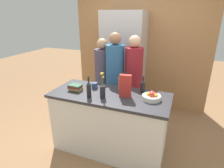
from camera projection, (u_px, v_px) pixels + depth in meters
ground_plane at (110, 147)px, 2.96m from camera, size 14.00×14.00×0.00m
kitchen_island at (110, 122)px, 2.79m from camera, size 1.68×0.72×0.92m
back_wall_wood at (140, 47)px, 4.01m from camera, size 2.88×0.12×2.60m
refrigerator at (124, 63)px, 3.88m from camera, size 0.82×0.62×2.04m
fruit_bowl at (152, 96)px, 2.45m from camera, size 0.25×0.25×0.11m
knife_block at (124, 83)px, 2.75m from camera, size 0.13×0.11×0.29m
flower_vase at (103, 90)px, 2.48m from camera, size 0.07×0.07×0.36m
cereal_box at (125, 86)px, 2.50m from camera, size 0.16×0.08×0.31m
coffee_mug at (95, 85)px, 2.83m from camera, size 0.09×0.12×0.09m
book_stack at (75, 87)px, 2.74m from camera, size 0.19×0.15×0.09m
bottle_oil at (143, 86)px, 2.66m from camera, size 0.06×0.06×0.24m
bottle_vinegar at (89, 89)px, 2.49m from camera, size 0.06×0.06×0.29m
person_at_sink at (103, 77)px, 3.40m from camera, size 0.28×0.28×1.59m
person_in_blue at (115, 76)px, 3.23m from camera, size 0.31×0.31×1.70m
person_in_red_tee at (133, 78)px, 3.19m from camera, size 0.30×0.30×1.66m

